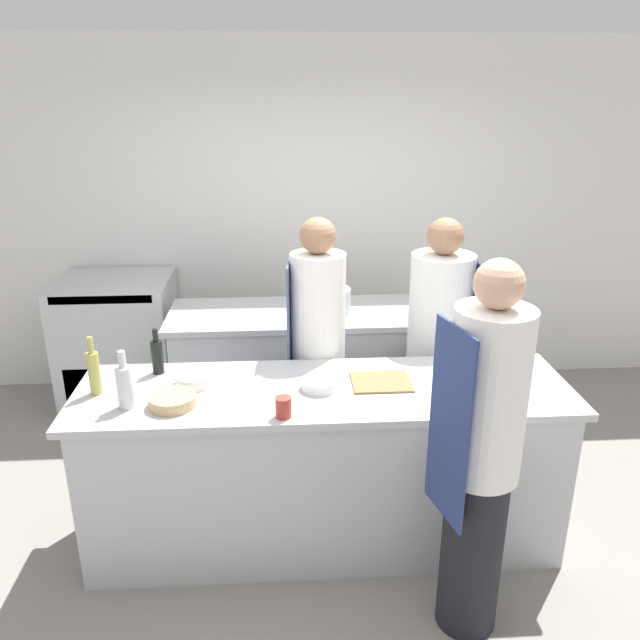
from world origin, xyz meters
TOP-DOWN VIEW (x-y plane):
  - ground_plane at (0.00, 0.00)m, footprint 16.00×16.00m
  - wall_back at (0.00, 2.13)m, footprint 8.00×0.06m
  - prep_counter at (0.00, 0.00)m, footprint 2.60×0.74m
  - pass_counter at (0.05, 1.20)m, footprint 2.11×0.70m
  - oven_range at (-1.50, 1.71)m, footprint 0.85×0.73m
  - chef_at_prep_near at (0.63, -0.66)m, footprint 0.37×0.36m
  - chef_at_stove at (0.77, 0.65)m, footprint 0.41×0.39m
  - chef_at_pass_far at (-0.00, 0.54)m, footprint 0.35×0.33m
  - bottle_olive_oil at (-0.90, 0.25)m, footprint 0.06×0.06m
  - bottle_vinegar at (-0.98, -0.15)m, footprint 0.08×0.08m
  - bottle_wine at (-1.17, 0.01)m, footprint 0.06×0.06m
  - bowl_mixing_large at (-0.76, -0.15)m, footprint 0.23×0.23m
  - bowl_prep_small at (0.93, -0.06)m, footprint 0.25×0.25m
  - bowl_ceramic_blue at (-0.03, -0.01)m, footprint 0.19×0.19m
  - bowl_wooden_salad at (-0.68, 0.09)m, footprint 0.21×0.21m
  - cup at (-0.22, -0.29)m, footprint 0.08×0.08m
  - cutting_board at (0.31, 0.04)m, footprint 0.31×0.25m
  - stockpot at (0.11, 1.18)m, footprint 0.30×0.30m

SIDE VIEW (x-z plane):
  - ground_plane at x=0.00m, z-range 0.00..0.00m
  - prep_counter at x=0.00m, z-range 0.00..0.94m
  - pass_counter at x=0.05m, z-range 0.00..0.94m
  - oven_range at x=-1.50m, z-range 0.00..1.04m
  - chef_at_stove at x=0.77m, z-range -0.01..1.69m
  - chef_at_pass_far at x=0.00m, z-range 0.01..1.74m
  - chef_at_prep_near at x=0.63m, z-range 0.01..1.80m
  - cutting_board at x=0.31m, z-range 0.93..0.95m
  - bowl_ceramic_blue at x=-0.03m, z-range 0.93..0.99m
  - bowl_wooden_salad at x=-0.68m, z-range 0.93..0.99m
  - bowl_prep_small at x=0.93m, z-range 0.93..0.99m
  - bowl_mixing_large at x=-0.76m, z-range 0.93..0.99m
  - cup at x=-0.22m, z-range 0.93..1.04m
  - stockpot at x=0.11m, z-range 0.93..1.11m
  - bottle_olive_oil at x=-0.90m, z-range 0.91..1.17m
  - bottle_vinegar at x=-0.98m, z-range 0.90..1.20m
  - bottle_wine at x=-1.17m, z-range 0.90..1.21m
  - wall_back at x=0.00m, z-range 0.00..2.80m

